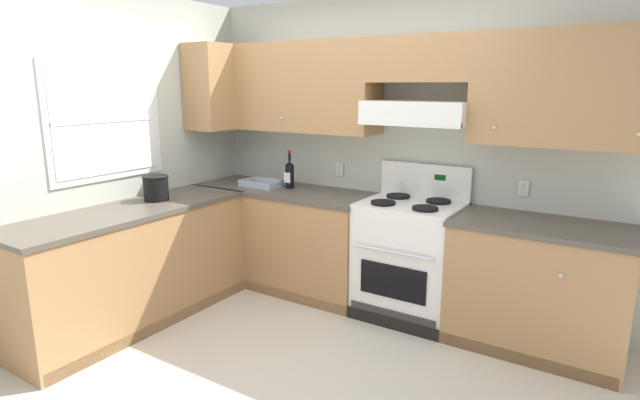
# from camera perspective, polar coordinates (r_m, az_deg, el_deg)

# --- Properties ---
(ground_plane) EXTENTS (7.04, 7.04, 0.00)m
(ground_plane) POSITION_cam_1_polar(r_m,az_deg,el_deg) (3.60, -6.75, -17.83)
(ground_plane) COLOR beige
(wall_back) EXTENTS (4.68, 0.57, 2.55)m
(wall_back) POSITION_cam_1_polar(r_m,az_deg,el_deg) (4.22, 10.55, 7.84)
(wall_back) COLOR beige
(wall_back) RESTS_ON ground_plane
(wall_left) EXTENTS (0.47, 4.00, 2.55)m
(wall_left) POSITION_cam_1_polar(r_m,az_deg,el_deg) (4.46, -21.40, 5.68)
(wall_left) COLOR beige
(wall_left) RESTS_ON ground_plane
(counter_back_run) EXTENTS (3.60, 0.65, 0.91)m
(counter_back_run) POSITION_cam_1_polar(r_m,az_deg,el_deg) (4.27, 5.81, -6.10)
(counter_back_run) COLOR #A87A4C
(counter_back_run) RESTS_ON ground_plane
(counter_left_run) EXTENTS (0.63, 1.91, 0.91)m
(counter_left_run) POSITION_cam_1_polar(r_m,az_deg,el_deg) (4.24, -20.15, -6.95)
(counter_left_run) COLOR #A87A4C
(counter_left_run) RESTS_ON ground_plane
(stove) EXTENTS (0.76, 0.62, 1.20)m
(stove) POSITION_cam_1_polar(r_m,az_deg,el_deg) (4.14, 9.87, -6.42)
(stove) COLOR white
(stove) RESTS_ON ground_plane
(wine_bottle) EXTENTS (0.08, 0.08, 0.34)m
(wine_bottle) POSITION_cam_1_polar(r_m,az_deg,el_deg) (4.61, -3.40, 2.95)
(wine_bottle) COLOR black
(wine_bottle) RESTS_ON counter_back_run
(bowl) EXTENTS (0.37, 0.23, 0.06)m
(bowl) POSITION_cam_1_polar(r_m,az_deg,el_deg) (4.72, -6.53, 1.75)
(bowl) COLOR #9EADB7
(bowl) RESTS_ON counter_back_run
(bucket) EXTENTS (0.21, 0.21, 0.20)m
(bucket) POSITION_cam_1_polar(r_m,az_deg,el_deg) (4.32, -17.82, 1.36)
(bucket) COLOR black
(bucket) RESTS_ON counter_left_run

